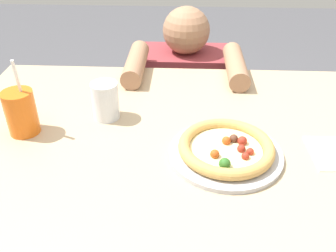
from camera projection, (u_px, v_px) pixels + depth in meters
The scene contains 6 objects.
dining_table at pixel (188, 166), 1.06m from camera, with size 1.36×0.88×0.75m.
pizza_near at pixel (226, 149), 0.92m from camera, with size 0.29×0.29×0.04m.
drink_cup_colored at pixel (21, 112), 0.99m from camera, with size 0.08×0.08×0.22m.
water_cup_clear at pixel (106, 100), 1.05m from camera, with size 0.08×0.08×0.11m.
fork at pixel (25, 97), 1.18m from camera, with size 0.13×0.18×0.00m.
diner_seated at pixel (184, 119), 1.70m from camera, with size 0.43×0.53×0.93m.
Camera 1 is at (-0.02, -0.82, 1.32)m, focal length 39.45 mm.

